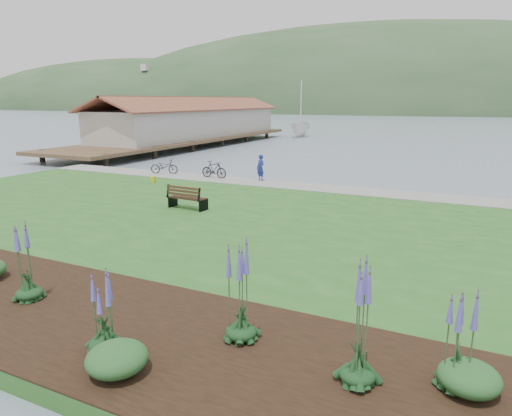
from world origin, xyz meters
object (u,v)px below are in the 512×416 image
Objects in this scene: person at (260,166)px; park_bench at (186,197)px; sailboat at (300,137)px; bicycle_a at (164,167)px.

park_bench is at bearing -65.12° from person.
person is 0.07× the size of sailboat.
park_bench reaches higher than bicycle_a.
person reaches higher than bicycle_a.
park_bench is 0.98× the size of person.
park_bench is 0.07× the size of sailboat.
person is 6.74m from bicycle_a.
sailboat is at bearing 107.93° from park_bench.
sailboat is (-4.49, 37.13, -0.87)m from bicycle_a.
sailboat is at bearing -11.22° from bicycle_a.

